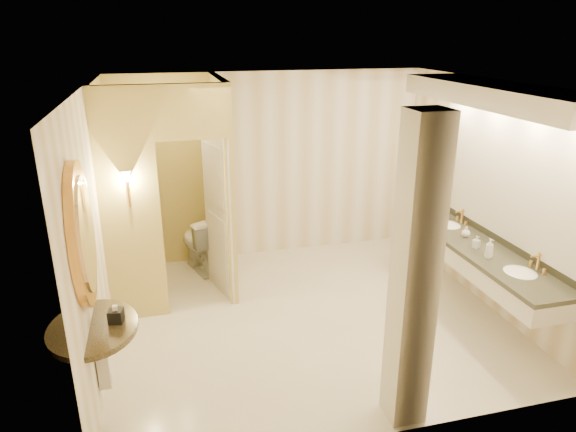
# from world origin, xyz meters

# --- Properties ---
(floor) EXTENTS (4.50, 4.50, 0.00)m
(floor) POSITION_xyz_m (0.00, 0.00, 0.00)
(floor) COLOR #F0E6D0
(floor) RESTS_ON ground
(ceiling) EXTENTS (4.50, 4.50, 0.00)m
(ceiling) POSITION_xyz_m (0.00, 0.00, 2.70)
(ceiling) COLOR white
(ceiling) RESTS_ON wall_back
(wall_back) EXTENTS (4.50, 0.02, 2.70)m
(wall_back) POSITION_xyz_m (0.00, 2.00, 1.35)
(wall_back) COLOR white
(wall_back) RESTS_ON floor
(wall_front) EXTENTS (4.50, 0.02, 2.70)m
(wall_front) POSITION_xyz_m (0.00, -2.00, 1.35)
(wall_front) COLOR white
(wall_front) RESTS_ON floor
(wall_left) EXTENTS (0.02, 4.00, 2.70)m
(wall_left) POSITION_xyz_m (-2.25, 0.00, 1.35)
(wall_left) COLOR white
(wall_left) RESTS_ON floor
(wall_right) EXTENTS (0.02, 4.00, 2.70)m
(wall_right) POSITION_xyz_m (2.25, 0.00, 1.35)
(wall_right) COLOR white
(wall_right) RESTS_ON floor
(toilet_closet) EXTENTS (1.50, 1.55, 2.70)m
(toilet_closet) POSITION_xyz_m (-1.12, 0.97, 1.39)
(toilet_closet) COLOR #E3D176
(toilet_closet) RESTS_ON floor
(wall_sconce) EXTENTS (0.14, 0.14, 0.42)m
(wall_sconce) POSITION_xyz_m (-1.93, 0.43, 1.73)
(wall_sconce) COLOR gold
(wall_sconce) RESTS_ON toilet_closet
(vanity) EXTENTS (0.75, 2.82, 2.09)m
(vanity) POSITION_xyz_m (1.98, -0.40, 1.63)
(vanity) COLOR beige
(vanity) RESTS_ON floor
(console_shelf) EXTENTS (0.93, 0.93, 1.91)m
(console_shelf) POSITION_xyz_m (-2.21, -1.10, 1.34)
(console_shelf) COLOR black
(console_shelf) RESTS_ON floor
(pillar) EXTENTS (0.31, 0.31, 2.70)m
(pillar) POSITION_xyz_m (0.35, -1.80, 1.35)
(pillar) COLOR beige
(pillar) RESTS_ON floor
(tissue_box) EXTENTS (0.14, 0.14, 0.12)m
(tissue_box) POSITION_xyz_m (-2.03, -1.08, 0.93)
(tissue_box) COLOR black
(tissue_box) RESTS_ON console_shelf
(toilet) EXTENTS (0.68, 0.91, 0.82)m
(toilet) POSITION_xyz_m (-1.10, 1.61, 0.41)
(toilet) COLOR white
(toilet) RESTS_ON floor
(soap_bottle_a) EXTENTS (0.08, 0.08, 0.14)m
(soap_bottle_a) POSITION_xyz_m (1.87, -0.44, 0.95)
(soap_bottle_a) COLOR beige
(soap_bottle_a) RESTS_ON vanity
(soap_bottle_b) EXTENTS (0.12, 0.12, 0.13)m
(soap_bottle_b) POSITION_xyz_m (1.94, -0.11, 0.94)
(soap_bottle_b) COLOR silver
(soap_bottle_b) RESTS_ON vanity
(soap_bottle_c) EXTENTS (0.10, 0.10, 0.22)m
(soap_bottle_c) POSITION_xyz_m (1.84, -0.71, 0.99)
(soap_bottle_c) COLOR #C6B28C
(soap_bottle_c) RESTS_ON vanity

